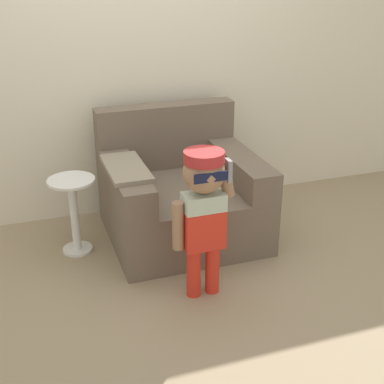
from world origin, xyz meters
TOP-DOWN VIEW (x-y plane):
  - ground_plane at (0.00, 0.00)m, footprint 10.00×10.00m
  - wall_back at (0.00, 0.74)m, footprint 10.00×0.05m
  - armchair at (0.15, 0.16)m, footprint 1.07×0.99m
  - person_child at (0.04, -0.62)m, footprint 0.38×0.28m
  - side_table at (-0.61, 0.15)m, footprint 0.32×0.32m

SIDE VIEW (x-z plane):
  - ground_plane at x=0.00m, z-range 0.00..0.00m
  - armchair at x=0.15m, z-range -0.14..0.74m
  - side_table at x=-0.61m, z-range 0.05..0.59m
  - person_child at x=0.04m, z-range 0.15..1.07m
  - wall_back at x=0.00m, z-range 0.00..2.60m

